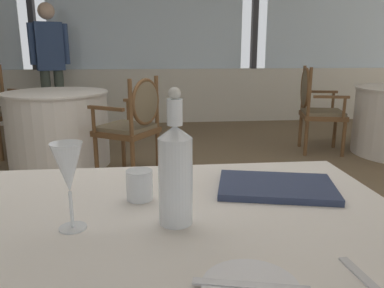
# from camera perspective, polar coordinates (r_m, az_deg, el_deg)

# --- Properties ---
(ground_plane) EXTENTS (13.91, 13.91, 0.00)m
(ground_plane) POSITION_cam_1_polar(r_m,az_deg,el_deg) (2.54, -7.07, -12.94)
(ground_plane) COLOR #756047
(window_wall_far) EXTENTS (10.70, 0.14, 2.99)m
(window_wall_far) POSITION_cam_1_polar(r_m,az_deg,el_deg) (6.05, -6.78, 14.43)
(window_wall_far) COLOR silver
(window_wall_far) RESTS_ON ground_plane
(side_plate) EXTENTS (0.17, 0.17, 0.01)m
(side_plate) POSITION_cam_1_polar(r_m,az_deg,el_deg) (0.71, 8.85, -20.76)
(side_plate) COLOR white
(side_plate) RESTS_ON foreground_table
(butter_knife) EXTENTS (0.20, 0.06, 0.00)m
(butter_knife) POSITION_cam_1_polar(r_m,az_deg,el_deg) (0.70, 8.87, -20.41)
(butter_knife) COLOR silver
(butter_knife) RESTS_ON foreground_table
(dinner_fork) EXTENTS (0.03, 0.19, 0.00)m
(dinner_fork) POSITION_cam_1_polar(r_m,az_deg,el_deg) (0.78, 25.67, -18.85)
(dinner_fork) COLOR silver
(dinner_fork) RESTS_ON foreground_table
(water_bottle) EXTENTS (0.08, 0.08, 0.33)m
(water_bottle) POSITION_cam_1_polar(r_m,az_deg,el_deg) (0.88, -2.52, -4.18)
(water_bottle) COLOR white
(water_bottle) RESTS_ON foreground_table
(wine_glass) EXTENTS (0.07, 0.07, 0.21)m
(wine_glass) POSITION_cam_1_polar(r_m,az_deg,el_deg) (0.89, -18.26, -3.72)
(wine_glass) COLOR white
(wine_glass) RESTS_ON foreground_table
(water_tumbler) EXTENTS (0.07, 0.07, 0.08)m
(water_tumbler) POSITION_cam_1_polar(r_m,az_deg,el_deg) (1.06, -7.95, -6.16)
(water_tumbler) COLOR white
(water_tumbler) RESTS_ON foreground_table
(menu_book) EXTENTS (0.38, 0.29, 0.02)m
(menu_book) POSITION_cam_1_polar(r_m,az_deg,el_deg) (1.15, 12.64, -6.31)
(menu_book) COLOR #2D3856
(menu_book) RESTS_ON foreground_table
(background_table_0) EXTENTS (1.02, 1.02, 0.75)m
(background_table_0) POSITION_cam_1_polar(r_m,az_deg,el_deg) (4.03, -19.56, 2.22)
(background_table_0) COLOR white
(background_table_0) RESTS_ON ground_plane
(dining_chair_0_0) EXTENTS (0.64, 0.65, 0.92)m
(dining_chair_0_0) POSITION_cam_1_polar(r_m,az_deg,el_deg) (3.40, -8.78, 3.60)
(dining_chair_0_0) COLOR brown
(dining_chair_0_0) RESTS_ON ground_plane
(dining_chair_1_1) EXTENTS (0.55, 0.60, 0.97)m
(dining_chair_1_1) POSITION_cam_1_polar(r_m,az_deg,el_deg) (4.49, 18.15, 5.83)
(dining_chair_1_1) COLOR brown
(dining_chair_1_1) RESTS_ON ground_plane
(diner_person_0) EXTENTS (0.50, 0.32, 1.76)m
(diner_person_0) POSITION_cam_1_polar(r_m,az_deg,el_deg) (5.72, -20.65, 11.91)
(diner_person_0) COLOR #424C42
(diner_person_0) RESTS_ON ground_plane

